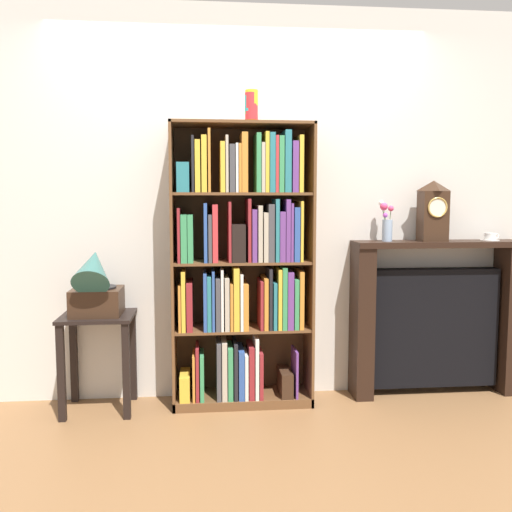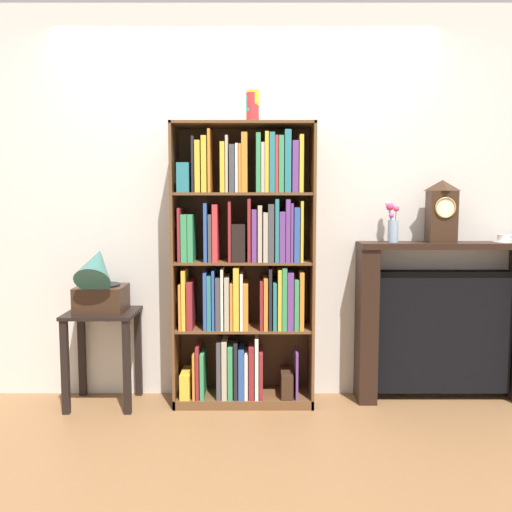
# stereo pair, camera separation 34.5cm
# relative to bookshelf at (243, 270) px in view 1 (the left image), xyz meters

# --- Properties ---
(ground_plane) EXTENTS (8.08, 6.40, 0.02)m
(ground_plane) POSITION_rel_bookshelf_xyz_m (-0.01, -0.06, -0.91)
(ground_plane) COLOR brown
(wall_back) EXTENTS (5.08, 0.08, 2.65)m
(wall_back) POSITION_rel_bookshelf_xyz_m (0.20, 0.21, 0.42)
(wall_back) COLOR silver
(wall_back) RESTS_ON ground
(bookshelf) EXTENTS (0.92, 0.32, 1.85)m
(bookshelf) POSITION_rel_bookshelf_xyz_m (0.00, 0.00, 0.00)
(bookshelf) COLOR brown
(bookshelf) RESTS_ON ground
(cup_stack) EXTENTS (0.08, 0.08, 0.20)m
(cup_stack) POSITION_rel_bookshelf_xyz_m (0.05, -0.02, 1.05)
(cup_stack) COLOR orange
(cup_stack) RESTS_ON bookshelf
(side_table_left) EXTENTS (0.46, 0.41, 0.63)m
(side_table_left) POSITION_rel_bookshelf_xyz_m (-0.94, -0.03, -0.45)
(side_table_left) COLOR black
(side_table_left) RESTS_ON ground
(gramophone) EXTENTS (0.31, 0.42, 0.49)m
(gramophone) POSITION_rel_bookshelf_xyz_m (-0.94, -0.08, -0.08)
(gramophone) COLOR #382316
(gramophone) RESTS_ON side_table_left
(fireplace_mantel) EXTENTS (1.17, 0.25, 1.08)m
(fireplace_mantel) POSITION_rel_bookshelf_xyz_m (1.35, 0.07, -0.37)
(fireplace_mantel) COLOR black
(fireplace_mantel) RESTS_ON ground
(mantel_clock) EXTENTS (0.18, 0.15, 0.41)m
(mantel_clock) POSITION_rel_bookshelf_xyz_m (1.30, 0.04, 0.38)
(mantel_clock) COLOR #382316
(mantel_clock) RESTS_ON fireplace_mantel
(flower_vase) EXTENTS (0.08, 0.14, 0.28)m
(flower_vase) POSITION_rel_bookshelf_xyz_m (0.98, 0.05, 0.30)
(flower_vase) COLOR #99B2D1
(flower_vase) RESTS_ON fireplace_mantel
(teacup_with_saucer) EXTENTS (0.13, 0.13, 0.05)m
(teacup_with_saucer) POSITION_rel_bookshelf_xyz_m (1.72, 0.05, 0.20)
(teacup_with_saucer) COLOR white
(teacup_with_saucer) RESTS_ON fireplace_mantel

